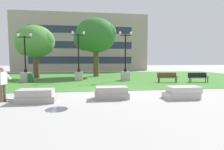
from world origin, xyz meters
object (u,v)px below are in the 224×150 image
Objects in this scene: park_bench_near_right at (198,77)px; lamp_post_right at (79,70)px; concrete_block_left at (112,93)px; lamp_post_center at (26,72)px; lamp_post_left at (125,70)px; concrete_block_right at (182,93)px; trash_bin at (30,77)px; person_skateboarder at (2,82)px; skateboard at (13,100)px; park_bench_near_left at (167,77)px; concrete_block_center at (36,96)px.

lamp_post_right is (-11.21, 2.97, 0.51)m from park_bench_near_right.
lamp_post_center is (-7.25, 8.42, 0.68)m from concrete_block_left.
concrete_block_right is at bearing -81.23° from lamp_post_left.
trash_bin is (-15.63, 1.94, -0.04)m from park_bench_near_right.
person_skateboarder is 9.52m from lamp_post_right.
concrete_block_right is 1.11× the size of person_skateboarder.
skateboard is 11.30m from lamp_post_left.
park_bench_near_left is at bearing 30.22° from skateboard.
lamp_post_right reaches higher than concrete_block_right.
park_bench_near_right reaches higher than concrete_block_left.
concrete_block_center is 1.00× the size of concrete_block_left.
concrete_block_center is 3.78m from concrete_block_left.
lamp_post_center reaches higher than park_bench_near_left.
park_bench_near_left is (2.22, 6.69, 0.23)m from concrete_block_right.
concrete_block_left is 1.05× the size of person_skateboarder.
park_bench_near_left is 0.36× the size of lamp_post_left.
skateboard is (-4.96, -0.12, -0.22)m from concrete_block_left.
lamp_post_center is at bearing 179.57° from lamp_post_left.
concrete_block_center is 9.45m from lamp_post_right.
concrete_block_left is 9.26m from lamp_post_right.
concrete_block_right is at bearing -56.94° from lamp_post_right.
concrete_block_left is 0.35× the size of lamp_post_right.
concrete_block_right reaches higher than skateboard.
lamp_post_right is (3.18, 8.98, 0.08)m from person_skateboarder.
lamp_post_left reaches higher than concrete_block_center.
skateboard is 8.89m from lamp_post_center.
person_skateboarder reaches higher than skateboard.
concrete_block_center is 1.25m from skateboard.
skateboard is at bearing 178.12° from concrete_block_right.
lamp_post_right is 4.57m from trash_bin.
skateboard is 1.07× the size of trash_bin.
park_bench_near_right is (5.12, 6.39, 0.23)m from concrete_block_right.
park_bench_near_left is (11.48, 6.32, -0.43)m from person_skateboarder.
skateboard is 0.22× the size of lamp_post_center.
concrete_block_left is 11.13m from lamp_post_center.
lamp_post_left is at bearing 98.77° from concrete_block_right.
trash_bin is (-12.72, 1.63, -0.04)m from park_bench_near_left.
concrete_block_center is 0.95× the size of concrete_block_right.
park_bench_near_left is at bearing 28.83° from person_skateboarder.
lamp_post_right reaches higher than park_bench_near_right.
lamp_post_center is at bearing 111.68° from concrete_block_center.
lamp_post_center is (-11.07, 8.83, 0.68)m from concrete_block_right.
person_skateboarder reaches higher than concrete_block_right.
trash_bin is (-9.15, -0.43, -0.55)m from lamp_post_left.
lamp_post_center is at bearing 171.42° from park_bench_near_right.
lamp_post_center is 4.94× the size of trash_bin.
trash_bin is at bearing -41.71° from lamp_post_center.
skateboard is 9.50m from lamp_post_right.
concrete_block_right is (3.82, -0.41, 0.00)m from concrete_block_left.
skateboard is (-1.20, 0.24, -0.22)m from concrete_block_center.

